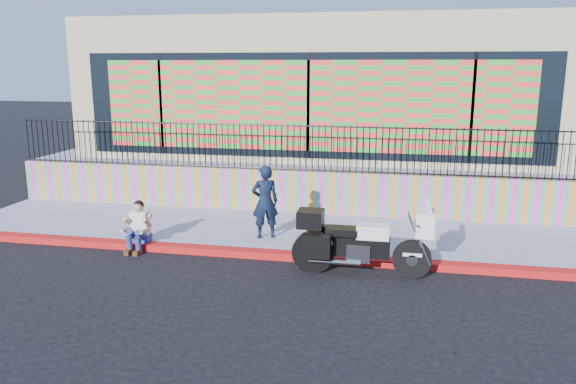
# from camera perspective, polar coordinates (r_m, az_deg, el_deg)

# --- Properties ---
(ground) EXTENTS (90.00, 90.00, 0.00)m
(ground) POSITION_cam_1_polar(r_m,az_deg,el_deg) (11.74, -1.34, -6.74)
(ground) COLOR black
(ground) RESTS_ON ground
(red_curb) EXTENTS (16.00, 0.30, 0.15)m
(red_curb) POSITION_cam_1_polar(r_m,az_deg,el_deg) (11.72, -1.35, -6.40)
(red_curb) COLOR #B50C17
(red_curb) RESTS_ON ground
(sidewalk) EXTENTS (16.00, 3.00, 0.15)m
(sidewalk) POSITION_cam_1_polar(r_m,az_deg,el_deg) (13.25, 0.23, -4.10)
(sidewalk) COLOR gray
(sidewalk) RESTS_ON ground
(mural_wall) EXTENTS (16.00, 0.20, 1.10)m
(mural_wall) POSITION_cam_1_polar(r_m,az_deg,el_deg) (14.61, 1.45, 0.04)
(mural_wall) COLOR #EE3E97
(mural_wall) RESTS_ON sidewalk
(metal_fence) EXTENTS (15.80, 0.04, 1.20)m
(metal_fence) POSITION_cam_1_polar(r_m,az_deg,el_deg) (14.40, 1.48, 4.50)
(metal_fence) COLOR black
(metal_fence) RESTS_ON mural_wall
(elevated_platform) EXTENTS (16.00, 10.00, 1.25)m
(elevated_platform) POSITION_cam_1_polar(r_m,az_deg,el_deg) (19.58, 4.05, 3.06)
(elevated_platform) COLOR gray
(elevated_platform) RESTS_ON ground
(storefront_building) EXTENTS (14.00, 8.06, 4.00)m
(storefront_building) POSITION_cam_1_polar(r_m,az_deg,el_deg) (19.09, 4.09, 10.73)
(storefront_building) COLOR tan
(storefront_building) RESTS_ON elevated_platform
(police_motorcycle) EXTENTS (2.61, 0.86, 1.62)m
(police_motorcycle) POSITION_cam_1_polar(r_m,az_deg,el_deg) (10.77, 7.27, -4.86)
(police_motorcycle) COLOR black
(police_motorcycle) RESTS_ON ground
(police_officer) EXTENTS (0.71, 0.60, 1.64)m
(police_officer) POSITION_cam_1_polar(r_m,az_deg,el_deg) (12.41, -2.35, -1.00)
(police_officer) COLOR black
(police_officer) RESTS_ON sidewalk
(seated_man) EXTENTS (0.54, 0.71, 1.06)m
(seated_man) POSITION_cam_1_polar(r_m,az_deg,el_deg) (12.50, -15.06, -3.82)
(seated_man) COLOR navy
(seated_man) RESTS_ON ground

